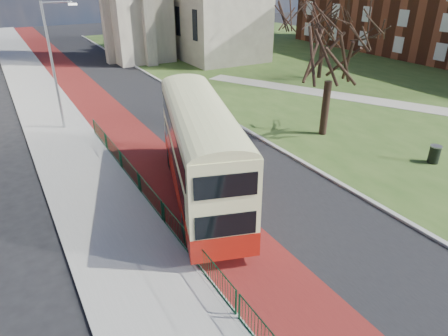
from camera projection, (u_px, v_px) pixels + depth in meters
ground at (274, 252)px, 15.32m from camera, size 160.00×160.00×0.00m
road_carriageway at (139, 108)px, 31.55m from camera, size 9.00×120.00×0.01m
bus_lane at (105, 113)px, 30.34m from camera, size 3.40×120.00×0.01m
pavement_west at (52, 121)px, 28.62m from camera, size 4.00×120.00×0.12m
kerb_west at (81, 116)px, 29.51m from camera, size 0.25×120.00×0.13m
kerb_east at (182, 93)px, 35.13m from camera, size 0.25×80.00×0.13m
grass_green at (346, 69)px, 44.03m from camera, size 40.00×80.00×0.04m
footpath at (402, 105)px, 32.00m from camera, size 18.84×32.82×0.03m
pedestrian_railing at (162, 212)px, 16.87m from camera, size 0.07×24.00×1.12m
streetlamp at (54, 61)px, 25.35m from camera, size 2.13×0.18×8.00m
bus at (200, 148)px, 17.94m from camera, size 5.65×11.01×4.50m
winter_tree_near at (334, 35)px, 23.66m from camera, size 7.86×7.86×9.01m
winter_tree_far at (325, 19)px, 37.93m from camera, size 6.74×6.74×8.01m
litter_bin at (434, 154)px, 22.20m from camera, size 0.78×0.78×1.02m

